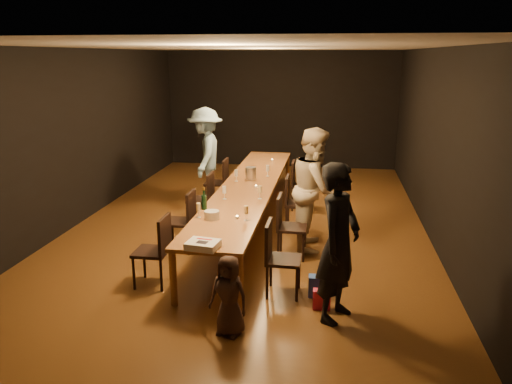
# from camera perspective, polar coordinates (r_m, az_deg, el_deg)

# --- Properties ---
(ground) EXTENTS (10.00, 10.00, 0.00)m
(ground) POSITION_cam_1_polar(r_m,az_deg,el_deg) (8.68, -0.85, -4.00)
(ground) COLOR #462411
(ground) RESTS_ON ground
(room_shell) EXTENTS (6.04, 10.04, 3.02)m
(room_shell) POSITION_cam_1_polar(r_m,az_deg,el_deg) (8.22, -0.91, 9.78)
(room_shell) COLOR black
(room_shell) RESTS_ON ground
(table) EXTENTS (0.90, 6.00, 0.75)m
(table) POSITION_cam_1_polar(r_m,az_deg,el_deg) (8.47, -0.87, 0.48)
(table) COLOR #94582B
(table) RESTS_ON ground
(chair_right_0) EXTENTS (0.42, 0.42, 0.93)m
(chair_right_0) POSITION_cam_1_polar(r_m,az_deg,el_deg) (6.18, 3.19, -7.63)
(chair_right_0) COLOR black
(chair_right_0) RESTS_ON ground
(chair_right_1) EXTENTS (0.42, 0.42, 0.93)m
(chair_right_1) POSITION_cam_1_polar(r_m,az_deg,el_deg) (7.30, 4.14, -3.98)
(chair_right_1) COLOR black
(chair_right_1) RESTS_ON ground
(chair_right_2) EXTENTS (0.42, 0.42, 0.93)m
(chair_right_2) POSITION_cam_1_polar(r_m,az_deg,el_deg) (8.44, 4.84, -1.30)
(chair_right_2) COLOR black
(chair_right_2) RESTS_ON ground
(chair_right_3) EXTENTS (0.42, 0.42, 0.93)m
(chair_right_3) POSITION_cam_1_polar(r_m,az_deg,el_deg) (9.59, 5.37, 0.73)
(chair_right_3) COLOR black
(chair_right_3) RESTS_ON ground
(chair_left_0) EXTENTS (0.42, 0.42, 0.93)m
(chair_left_0) POSITION_cam_1_polar(r_m,az_deg,el_deg) (6.55, -11.87, -6.58)
(chair_left_0) COLOR black
(chair_left_0) RESTS_ON ground
(chair_left_1) EXTENTS (0.42, 0.42, 0.93)m
(chair_left_1) POSITION_cam_1_polar(r_m,az_deg,el_deg) (7.61, -8.73, -3.29)
(chair_left_1) COLOR black
(chair_left_1) RESTS_ON ground
(chair_left_2) EXTENTS (0.42, 0.42, 0.93)m
(chair_left_2) POSITION_cam_1_polar(r_m,az_deg,el_deg) (8.71, -6.38, -0.80)
(chair_left_2) COLOR black
(chair_left_2) RESTS_ON ground
(chair_left_3) EXTENTS (0.42, 0.42, 0.93)m
(chair_left_3) POSITION_cam_1_polar(r_m,az_deg,el_deg) (9.83, -4.56, 1.12)
(chair_left_3) COLOR black
(chair_left_3) RESTS_ON ground
(woman_birthday) EXTENTS (0.66, 0.77, 1.80)m
(woman_birthday) POSITION_cam_1_polar(r_m,az_deg,el_deg) (5.54, 9.42, -5.78)
(woman_birthday) COLOR black
(woman_birthday) RESTS_ON ground
(woman_tan) EXTENTS (0.71, 0.91, 1.85)m
(woman_tan) POSITION_cam_1_polar(r_m,az_deg,el_deg) (7.60, 6.77, 0.38)
(woman_tan) COLOR beige
(woman_tan) RESTS_ON ground
(man_blue) EXTENTS (0.84, 1.29, 1.88)m
(man_blue) POSITION_cam_1_polar(r_m,az_deg,el_deg) (10.16, -5.78, 4.31)
(man_blue) COLOR #85AFCE
(man_blue) RESTS_ON ground
(child) EXTENTS (0.49, 0.39, 0.88)m
(child) POSITION_cam_1_polar(r_m,az_deg,el_deg) (5.35, -3.12, -11.73)
(child) COLOR #3A2720
(child) RESTS_ON ground
(gift_bag_red) EXTENTS (0.21, 0.12, 0.24)m
(gift_bag_red) POSITION_cam_1_polar(r_m,az_deg,el_deg) (6.02, 7.51, -12.07)
(gift_bag_red) COLOR #C71D44
(gift_bag_red) RESTS_ON ground
(gift_bag_blue) EXTENTS (0.22, 0.15, 0.27)m
(gift_bag_blue) POSITION_cam_1_polar(r_m,az_deg,el_deg) (6.29, 6.99, -10.62)
(gift_bag_blue) COLOR #2648A7
(gift_bag_blue) RESTS_ON ground
(birthday_cake) EXTENTS (0.39, 0.33, 0.08)m
(birthday_cake) POSITION_cam_1_polar(r_m,az_deg,el_deg) (5.75, -6.08, -6.01)
(birthday_cake) COLOR white
(birthday_cake) RESTS_ON table
(plate_stack) EXTENTS (0.26, 0.26, 0.11)m
(plate_stack) POSITION_cam_1_polar(r_m,az_deg,el_deg) (6.72, -5.08, -2.63)
(plate_stack) COLOR silver
(plate_stack) RESTS_ON table
(champagne_bottle) EXTENTS (0.09, 0.09, 0.32)m
(champagne_bottle) POSITION_cam_1_polar(r_m,az_deg,el_deg) (7.12, -5.96, -0.74)
(champagne_bottle) COLOR black
(champagne_bottle) RESTS_ON table
(ice_bucket) EXTENTS (0.24, 0.24, 0.21)m
(ice_bucket) POSITION_cam_1_polar(r_m,az_deg,el_deg) (8.86, -0.60, 2.18)
(ice_bucket) COLOR silver
(ice_bucket) RESTS_ON table
(wineglass_0) EXTENTS (0.06, 0.06, 0.21)m
(wineglass_0) POSITION_cam_1_polar(r_m,az_deg,el_deg) (6.79, -6.58, -2.09)
(wineglass_0) COLOR beige
(wineglass_0) RESTS_ON table
(wineglass_1) EXTENTS (0.06, 0.06, 0.21)m
(wineglass_1) POSITION_cam_1_polar(r_m,az_deg,el_deg) (6.62, -1.14, -2.44)
(wineglass_1) COLOR beige
(wineglass_1) RESTS_ON table
(wineglass_2) EXTENTS (0.06, 0.06, 0.21)m
(wineglass_2) POSITION_cam_1_polar(r_m,az_deg,el_deg) (7.62, -3.64, -0.07)
(wineglass_2) COLOR silver
(wineglass_2) RESTS_ON table
(wineglass_3) EXTENTS (0.06, 0.06, 0.21)m
(wineglass_3) POSITION_cam_1_polar(r_m,az_deg,el_deg) (7.62, 0.43, -0.04)
(wineglass_3) COLOR beige
(wineglass_3) RESTS_ON table
(wineglass_4) EXTENTS (0.06, 0.06, 0.21)m
(wineglass_4) POSITION_cam_1_polar(r_m,az_deg,el_deg) (8.69, -2.27, 1.89)
(wineglass_4) COLOR silver
(wineglass_4) RESTS_ON table
(wineglass_5) EXTENTS (0.06, 0.06, 0.21)m
(wineglass_5) POSITION_cam_1_polar(r_m,az_deg,el_deg) (9.05, 1.33, 2.45)
(wineglass_5) COLOR silver
(wineglass_5) RESTS_ON table
(tealight_near) EXTENTS (0.05, 0.05, 0.03)m
(tealight_near) POSITION_cam_1_polar(r_m,az_deg,el_deg) (6.74, -2.17, -2.90)
(tealight_near) COLOR #B2B7B2
(tealight_near) RESTS_ON table
(tealight_mid) EXTENTS (0.05, 0.05, 0.03)m
(tealight_mid) POSITION_cam_1_polar(r_m,az_deg,el_deg) (8.31, 0.00, 0.64)
(tealight_mid) COLOR #B2B7B2
(tealight_mid) RESTS_ON table
(tealight_far) EXTENTS (0.05, 0.05, 0.03)m
(tealight_far) POSITION_cam_1_polar(r_m,az_deg,el_deg) (10.42, 1.87, 3.67)
(tealight_far) COLOR #B2B7B2
(tealight_far) RESTS_ON table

